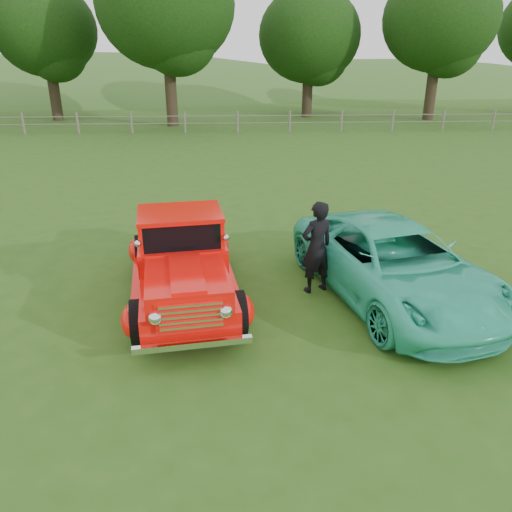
{
  "coord_description": "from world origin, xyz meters",
  "views": [
    {
      "loc": [
        -0.43,
        -7.23,
        4.54
      ],
      "look_at": [
        -0.0,
        1.2,
        1.0
      ],
      "focal_mm": 35.0,
      "sensor_mm": 36.0,
      "label": 1
    }
  ],
  "objects_px": {
    "tree_mid_west": "(45,30)",
    "teal_sedan": "(395,264)",
    "tree_near_west": "(166,5)",
    "tree_near_east": "(309,36)",
    "man": "(317,247)",
    "tree_mid_east": "(440,19)",
    "red_pickup": "(182,259)"
  },
  "relations": [
    {
      "from": "tree_near_west",
      "to": "man",
      "type": "distance_m",
      "value": 24.55
    },
    {
      "from": "tree_mid_west",
      "to": "tree_near_east",
      "type": "height_order",
      "value": "tree_mid_west"
    },
    {
      "from": "teal_sedan",
      "to": "tree_mid_west",
      "type": "bearing_deg",
      "value": 104.56
    },
    {
      "from": "tree_near_east",
      "to": "teal_sedan",
      "type": "height_order",
      "value": "tree_near_east"
    },
    {
      "from": "teal_sedan",
      "to": "man",
      "type": "xyz_separation_m",
      "value": [
        -1.45,
        0.39,
        0.21
      ]
    },
    {
      "from": "tree_mid_west",
      "to": "tree_mid_east",
      "type": "relative_size",
      "value": 0.9
    },
    {
      "from": "red_pickup",
      "to": "tree_near_west",
      "type": "bearing_deg",
      "value": 88.28
    },
    {
      "from": "tree_mid_west",
      "to": "tree_near_west",
      "type": "xyz_separation_m",
      "value": [
        8.0,
        -3.0,
        1.25
      ]
    },
    {
      "from": "tree_mid_east",
      "to": "man",
      "type": "xyz_separation_m",
      "value": [
        -11.79,
        -25.26,
        -5.24
      ]
    },
    {
      "from": "tree_mid_west",
      "to": "teal_sedan",
      "type": "distance_m",
      "value": 30.8
    },
    {
      "from": "tree_mid_east",
      "to": "man",
      "type": "distance_m",
      "value": 28.36
    },
    {
      "from": "red_pickup",
      "to": "tree_mid_east",
      "type": "bearing_deg",
      "value": 52.39
    },
    {
      "from": "tree_near_west",
      "to": "tree_near_east",
      "type": "bearing_deg",
      "value": 23.96
    },
    {
      "from": "man",
      "to": "tree_mid_west",
      "type": "bearing_deg",
      "value": -85.79
    },
    {
      "from": "tree_mid_east",
      "to": "teal_sedan",
      "type": "height_order",
      "value": "tree_mid_east"
    },
    {
      "from": "tree_near_east",
      "to": "tree_mid_east",
      "type": "relative_size",
      "value": 0.88
    },
    {
      "from": "tree_mid_east",
      "to": "red_pickup",
      "type": "bearing_deg",
      "value": -119.54
    },
    {
      "from": "tree_near_east",
      "to": "tree_mid_west",
      "type": "bearing_deg",
      "value": -176.63
    },
    {
      "from": "man",
      "to": "teal_sedan",
      "type": "bearing_deg",
      "value": 142.43
    },
    {
      "from": "tree_near_east",
      "to": "red_pickup",
      "type": "height_order",
      "value": "tree_near_east"
    },
    {
      "from": "tree_near_east",
      "to": "tree_near_west",
      "type": "bearing_deg",
      "value": -156.04
    },
    {
      "from": "tree_mid_west",
      "to": "tree_near_east",
      "type": "relative_size",
      "value": 1.02
    },
    {
      "from": "tree_mid_west",
      "to": "tree_near_east",
      "type": "bearing_deg",
      "value": 3.37
    },
    {
      "from": "tree_mid_east",
      "to": "red_pickup",
      "type": "height_order",
      "value": "tree_mid_east"
    },
    {
      "from": "tree_near_east",
      "to": "man",
      "type": "distance_m",
      "value": 27.86
    },
    {
      "from": "tree_near_west",
      "to": "tree_near_east",
      "type": "relative_size",
      "value": 1.25
    },
    {
      "from": "red_pickup",
      "to": "man",
      "type": "xyz_separation_m",
      "value": [
        2.61,
        0.14,
        0.14
      ]
    },
    {
      "from": "tree_mid_east",
      "to": "teal_sedan",
      "type": "relative_size",
      "value": 1.81
    },
    {
      "from": "tree_near_east",
      "to": "red_pickup",
      "type": "bearing_deg",
      "value": -103.13
    },
    {
      "from": "tree_mid_west",
      "to": "red_pickup",
      "type": "height_order",
      "value": "tree_mid_west"
    },
    {
      "from": "tree_near_west",
      "to": "teal_sedan",
      "type": "distance_m",
      "value": 25.31
    },
    {
      "from": "tree_mid_west",
      "to": "teal_sedan",
      "type": "relative_size",
      "value": 1.63
    }
  ]
}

